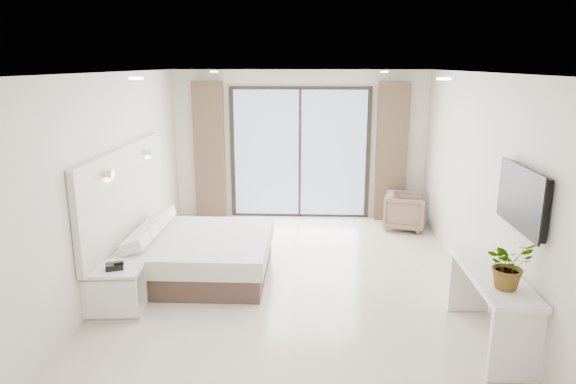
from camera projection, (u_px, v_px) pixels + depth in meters
The scene contains 8 objects.
ground at pixel (294, 284), 6.72m from camera, with size 6.20×6.20×0.00m, color beige.
room_shell at pixel (282, 155), 7.07m from camera, with size 4.62×6.22×2.72m.
bed at pixel (196, 254), 6.96m from camera, with size 1.94×1.84×0.68m.
nightstand at pixel (115, 291), 5.87m from camera, with size 0.65×0.55×0.55m.
phone at pixel (114, 266), 5.77m from camera, with size 0.19×0.15×0.06m, color black.
console_desk at pixel (491, 292), 5.18m from camera, with size 0.48×1.53×0.77m.
plant at pixel (508, 269), 4.75m from camera, with size 0.42×0.47×0.36m, color #33662D.
armchair at pixel (405, 210), 8.88m from camera, with size 0.67×0.63×0.69m, color #846956.
Camera 1 is at (0.20, -6.22, 2.81)m, focal length 32.00 mm.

